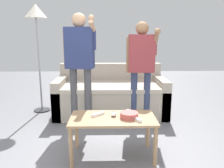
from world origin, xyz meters
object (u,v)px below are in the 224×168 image
at_px(couch, 111,95).
at_px(coffee_table, 113,123).
at_px(game_remote_nunchuk, 114,114).
at_px(game_remote_wand_near, 136,119).
at_px(game_remote_wand_far, 125,112).
at_px(snack_bowl, 129,115).
at_px(floor_lamp, 36,19).
at_px(game_remote_wand_spare, 98,114).
at_px(player_left, 80,56).
at_px(player_right, 141,61).

bearing_deg(couch, coffee_table, -90.16).
bearing_deg(game_remote_nunchuk, coffee_table, -105.22).
distance_m(game_remote_wand_near, game_remote_wand_far, 0.24).
distance_m(coffee_table, snack_bowl, 0.20).
height_order(floor_lamp, game_remote_wand_spare, floor_lamp).
height_order(coffee_table, game_remote_nunchuk, game_remote_nunchuk).
bearing_deg(floor_lamp, coffee_table, -52.37).
bearing_deg(floor_lamp, game_remote_wand_far, -47.00).
relative_size(couch, game_remote_wand_spare, 12.66).
height_order(couch, game_remote_wand_far, couch).
xyz_separation_m(floor_lamp, game_remote_wand_spare, (1.06, -1.52, -1.11)).
height_order(coffee_table, player_left, player_left).
distance_m(coffee_table, game_remote_wand_far, 0.20).
height_order(couch, coffee_table, couch).
distance_m(player_left, game_remote_wand_far, 1.18).
relative_size(game_remote_nunchuk, game_remote_wand_far, 0.65).
bearing_deg(snack_bowl, game_remote_wand_near, -47.46).
xyz_separation_m(coffee_table, snack_bowl, (0.17, -0.02, 0.09)).
bearing_deg(game_remote_nunchuk, couch, 90.20).
relative_size(game_remote_wand_near, game_remote_wand_spare, 1.03).
xyz_separation_m(coffee_table, game_remote_nunchuk, (0.01, 0.03, 0.09)).
bearing_deg(game_remote_wand_far, player_right, 71.05).
bearing_deg(game_remote_wand_spare, floor_lamp, 124.86).
distance_m(game_remote_nunchuk, player_right, 1.15).
relative_size(snack_bowl, game_remote_wand_far, 1.42).
bearing_deg(player_right, game_remote_wand_far, -108.95).
bearing_deg(couch, game_remote_wand_near, -81.41).
bearing_deg(game_remote_wand_far, snack_bowl, -78.15).
relative_size(coffee_table, game_remote_wand_near, 6.17).
height_order(couch, player_left, player_left).
bearing_deg(game_remote_wand_near, floor_lamp, 131.08).
distance_m(couch, game_remote_wand_spare, 1.43).
relative_size(coffee_table, floor_lamp, 0.50).
xyz_separation_m(snack_bowl, floor_lamp, (-1.39, 1.60, 1.10)).
height_order(player_left, game_remote_wand_far, player_left).
bearing_deg(couch, game_remote_nunchuk, -89.80).
distance_m(couch, player_right, 0.92).
distance_m(game_remote_nunchuk, game_remote_wand_spare, 0.17).
bearing_deg(coffee_table, player_right, 65.98).
bearing_deg(game_remote_wand_spare, game_remote_wand_far, 10.89).
bearing_deg(coffee_table, snack_bowl, -6.17).
relative_size(snack_bowl, game_remote_wand_spare, 1.34).
bearing_deg(game_remote_wand_far, coffee_table, -139.69).
distance_m(floor_lamp, player_right, 1.87).
height_order(couch, snack_bowl, couch).
bearing_deg(floor_lamp, game_remote_wand_near, -48.92).
bearing_deg(couch, player_right, -47.92).
height_order(couch, game_remote_wand_near, couch).
bearing_deg(game_remote_wand_far, game_remote_wand_spare, -169.11).
xyz_separation_m(snack_bowl, game_remote_wand_near, (0.07, -0.08, -0.01)).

